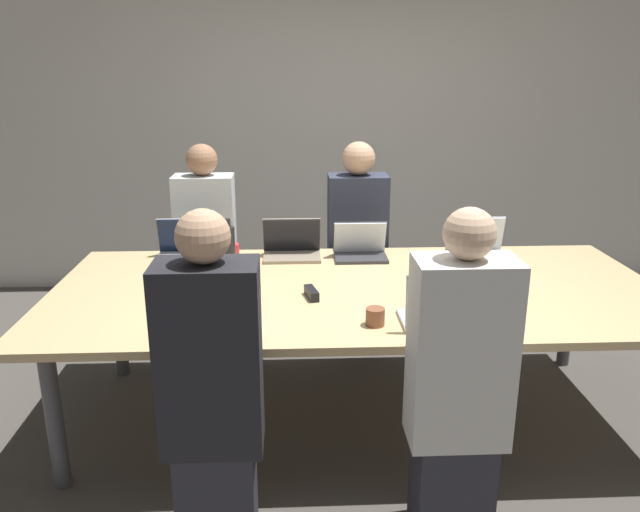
# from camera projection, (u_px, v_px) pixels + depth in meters

# --- Properties ---
(ground_plane) EXTENTS (24.00, 24.00, 0.00)m
(ground_plane) POSITION_uv_depth(u_px,v_px,m) (355.00, 414.00, 3.61)
(ground_plane) COLOR #4C4742
(curtain_wall) EXTENTS (12.00, 0.06, 2.80)m
(curtain_wall) POSITION_uv_depth(u_px,v_px,m) (331.00, 129.00, 5.40)
(curtain_wall) COLOR beige
(curtain_wall) RESTS_ON ground_plane
(conference_table) EXTENTS (3.29, 1.50, 0.78)m
(conference_table) POSITION_uv_depth(u_px,v_px,m) (357.00, 297.00, 3.40)
(conference_table) COLOR #D6B77F
(conference_table) RESTS_ON ground_plane
(laptop_near_midright) EXTENTS (0.33, 0.27, 0.27)m
(laptop_near_midright) POSITION_uv_depth(u_px,v_px,m) (438.00, 311.00, 2.85)
(laptop_near_midright) COLOR #B7B7BC
(laptop_near_midright) RESTS_ON conference_table
(person_near_midright) EXTENTS (0.40, 0.24, 1.43)m
(person_near_midright) POSITION_uv_depth(u_px,v_px,m) (458.00, 386.00, 2.52)
(person_near_midright) COLOR #2D2D38
(person_near_midright) RESTS_ON ground_plane
(cup_near_midright) EXTENTS (0.09, 0.09, 0.08)m
(cup_near_midright) POSITION_uv_depth(u_px,v_px,m) (375.00, 317.00, 2.88)
(cup_near_midright) COLOR brown
(cup_near_midright) RESTS_ON conference_table
(laptop_far_center) EXTENTS (0.33, 0.23, 0.23)m
(laptop_far_center) POSITION_uv_depth(u_px,v_px,m) (360.00, 247.00, 3.88)
(laptop_far_center) COLOR #333338
(laptop_far_center) RESTS_ON conference_table
(person_far_center) EXTENTS (0.40, 0.24, 1.45)m
(person_far_center) POSITION_uv_depth(u_px,v_px,m) (357.00, 250.00, 4.31)
(person_far_center) COLOR #2D2D38
(person_far_center) RESTS_ON ground_plane
(laptop_far_midleft) EXTENTS (0.36, 0.24, 0.24)m
(laptop_far_midleft) POSITION_uv_depth(u_px,v_px,m) (292.00, 246.00, 3.90)
(laptop_far_midleft) COLOR gray
(laptop_far_midleft) RESTS_ON conference_table
(laptop_near_left) EXTENTS (0.35, 0.22, 0.23)m
(laptop_near_left) POSITION_uv_depth(u_px,v_px,m) (221.00, 320.00, 2.78)
(laptop_near_left) COLOR silver
(laptop_near_left) RESTS_ON conference_table
(person_near_left) EXTENTS (0.40, 0.24, 1.44)m
(person_near_left) POSITION_uv_depth(u_px,v_px,m) (212.00, 391.00, 2.47)
(person_near_left) COLOR #2D2D38
(person_near_left) RESTS_ON ground_plane
(laptop_far_right) EXTENTS (0.36, 0.25, 0.25)m
(laptop_far_right) POSITION_uv_depth(u_px,v_px,m) (477.00, 246.00, 3.89)
(laptop_far_right) COLOR #B7B7BC
(laptop_far_right) RESTS_ON conference_table
(laptop_far_left) EXTENTS (0.36, 0.24, 0.24)m
(laptop_far_left) POSITION_uv_depth(u_px,v_px,m) (186.00, 246.00, 3.89)
(laptop_far_left) COLOR #B7B7BC
(laptop_far_left) RESTS_ON conference_table
(person_far_left) EXTENTS (0.40, 0.24, 1.44)m
(person_far_left) POSITION_uv_depth(u_px,v_px,m) (207.00, 252.00, 4.30)
(person_far_left) COLOR #2D2D38
(person_far_left) RESTS_ON ground_plane
(cup_far_left) EXTENTS (0.08, 0.08, 0.08)m
(cup_far_left) POSITION_uv_depth(u_px,v_px,m) (233.00, 251.00, 3.90)
(cup_far_left) COLOR red
(cup_far_left) RESTS_ON conference_table
(bottle_far_left) EXTENTS (0.08, 0.08, 0.27)m
(bottle_far_left) POSITION_uv_depth(u_px,v_px,m) (228.00, 244.00, 3.77)
(bottle_far_left) COLOR black
(bottle_far_left) RESTS_ON conference_table
(stapler) EXTENTS (0.08, 0.16, 0.05)m
(stapler) POSITION_uv_depth(u_px,v_px,m) (312.00, 293.00, 3.22)
(stapler) COLOR black
(stapler) RESTS_ON conference_table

